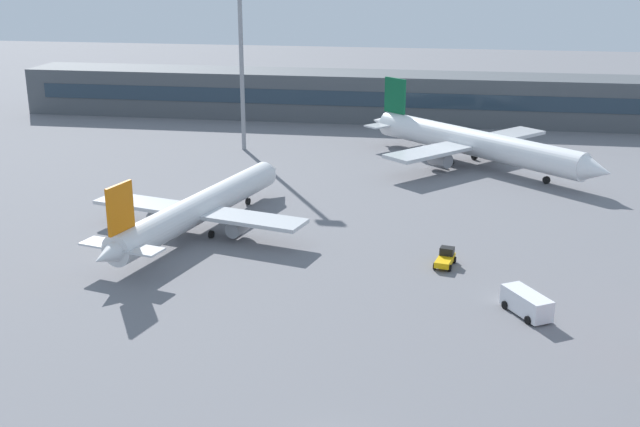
% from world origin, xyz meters
% --- Properties ---
extents(ground_plane, '(400.00, 400.00, 0.00)m').
position_xyz_m(ground_plane, '(0.00, 40.00, 0.00)').
color(ground_plane, slate).
extents(terminal_building, '(156.32, 12.13, 9.00)m').
position_xyz_m(terminal_building, '(0.00, 110.13, 4.50)').
color(terminal_building, '#4C5156').
rests_on(terminal_building, ground_plane).
extents(airplane_mid, '(26.62, 37.53, 9.41)m').
position_xyz_m(airplane_mid, '(-21.44, 40.72, 2.87)').
color(airplane_mid, silver).
rests_on(airplane_mid, ground_plane).
extents(airplane_far, '(36.45, 33.60, 11.34)m').
position_xyz_m(airplane_far, '(10.49, 76.36, 3.46)').
color(airplane_far, white).
rests_on(airplane_far, ground_plane).
extents(baggage_tug_yellow, '(2.38, 3.82, 1.75)m').
position_xyz_m(baggage_tug_yellow, '(6.60, 34.12, 0.80)').
color(baggage_tug_yellow, '#F2B20C').
rests_on(baggage_tug_yellow, ground_plane).
extents(service_van_white, '(4.44, 5.47, 2.08)m').
position_xyz_m(service_van_white, '(13.84, 23.40, 1.11)').
color(service_van_white, white).
rests_on(service_van_white, ground_plane).
extents(floodlight_tower_west, '(3.20, 0.80, 29.52)m').
position_xyz_m(floodlight_tower_west, '(-27.06, 80.99, 16.83)').
color(floodlight_tower_west, gray).
rests_on(floodlight_tower_west, ground_plane).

